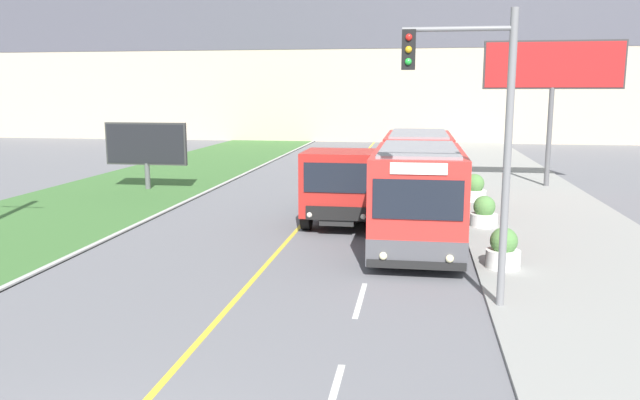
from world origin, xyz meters
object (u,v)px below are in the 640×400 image
object	(u,v)px
city_bus	(418,183)
planter_round_third	(474,189)
planter_round_near	(503,250)
traffic_light_mast	(478,123)
billboard_small	(146,145)
planter_round_second	(484,213)
billboard_large	(553,71)
dump_truck	(344,186)

from	to	relation	value
city_bus	planter_round_third	bearing A→B (deg)	65.66
planter_round_near	traffic_light_mast	bearing A→B (deg)	-109.66
billboard_small	planter_round_second	xyz separation A→B (m)	(14.86, -6.34, -1.56)
planter_round_second	billboard_small	bearing A→B (deg)	156.91
billboard_large	planter_round_second	xyz separation A→B (m)	(-3.92, -9.93, -5.00)
city_bus	planter_round_second	size ratio (longest dim) A/B	11.98
city_bus	billboard_large	bearing A→B (deg)	58.38
billboard_large	billboard_small	xyz separation A→B (m)	(-18.78, -3.60, -3.44)
dump_truck	billboard_large	world-z (taller)	billboard_large
city_bus	planter_round_third	size ratio (longest dim) A/B	11.16
dump_truck	billboard_small	size ratio (longest dim) A/B	1.63
planter_round_third	planter_round_near	bearing A→B (deg)	-90.72
traffic_light_mast	city_bus	bearing A→B (deg)	98.30
city_bus	planter_round_second	xyz separation A→B (m)	(2.24, 0.08, -1.00)
city_bus	planter_round_near	bearing A→B (deg)	-66.21
planter_round_third	traffic_light_mast	bearing A→B (deg)	-95.13
city_bus	planter_round_near	world-z (taller)	city_bus
traffic_light_mast	planter_round_third	distance (m)	13.64
city_bus	traffic_light_mast	size ratio (longest dim) A/B	2.01
planter_round_second	planter_round_third	world-z (taller)	planter_round_third
city_bus	planter_round_near	distance (m)	5.59
planter_round_near	planter_round_second	bearing A→B (deg)	89.76
billboard_large	billboard_small	world-z (taller)	billboard_large
planter_round_second	planter_round_near	bearing A→B (deg)	-90.24
dump_truck	planter_round_second	bearing A→B (deg)	0.10
planter_round_third	billboard_large	bearing A→B (deg)	51.64
billboard_large	planter_round_near	bearing A→B (deg)	-104.70
planter_round_second	planter_round_third	distance (m)	5.11
planter_round_second	planter_round_third	bearing A→B (deg)	88.81
city_bus	billboard_small	size ratio (longest dim) A/B	3.17
dump_truck	billboard_large	distance (m)	13.86
billboard_small	planter_round_near	xyz separation A→B (m)	(14.84, -11.44, -1.55)
dump_truck	planter_round_second	world-z (taller)	dump_truck
city_bus	billboard_small	bearing A→B (deg)	153.06
billboard_large	dump_truck	bearing A→B (deg)	-131.17
planter_round_third	planter_round_second	bearing A→B (deg)	-91.19
billboard_small	planter_round_second	size ratio (longest dim) A/B	3.77
billboard_large	planter_round_third	xyz separation A→B (m)	(-3.82, -4.82, -4.97)
traffic_light_mast	billboard_small	xyz separation A→B (m)	(-13.78, 14.39, -1.84)
planter_round_near	city_bus	bearing A→B (deg)	113.79
city_bus	billboard_large	distance (m)	12.42
traffic_light_mast	planter_round_second	distance (m)	8.81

